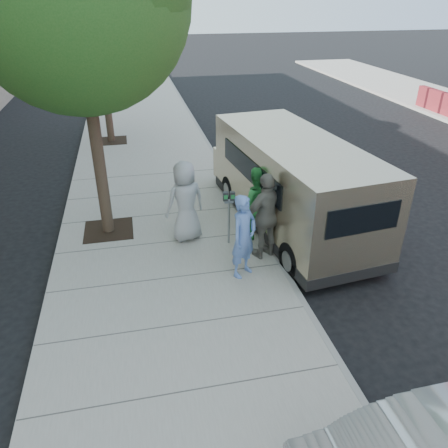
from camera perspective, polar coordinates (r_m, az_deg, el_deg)
The scene contains 10 objects.
ground at distance 9.50m, azimuth -0.91°, elevation -7.01°, with size 120.00×120.00×0.00m, color black.
sidewalk at distance 9.35m, azimuth -6.98°, elevation -7.33°, with size 5.00×60.00×0.15m, color gray.
curb_face at distance 9.79m, azimuth 7.41°, elevation -5.56°, with size 0.12×60.00×0.16m, color gray.
tree_far at distance 17.65m, azimuth -16.31°, elevation 25.26°, with size 3.92×3.80×6.49m.
parking_meter at distance 10.01m, azimuth 0.65°, elevation 2.29°, with size 0.28×0.11×1.32m.
van at distance 11.13m, azimuth 8.67°, elevation 5.50°, with size 2.78×6.53×2.35m.
person_officer at distance 8.90m, azimuth 2.60°, elevation -1.64°, with size 0.66×0.43×1.81m, color #5C7DC5.
person_green_shirt at distance 10.35m, azimuth 4.09°, elevation 2.76°, with size 0.87×0.68×1.79m, color green.
person_gray_shirt at distance 10.24m, azimuth -5.06°, elevation 2.93°, with size 0.95×0.62×1.95m, color #A0A0A2.
person_striped_polo at distance 9.54m, azimuth 5.59°, elevation 1.00°, with size 1.16×0.48×1.98m, color slate.
Camera 1 is at (-1.51, -7.62, 5.47)m, focal length 35.00 mm.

